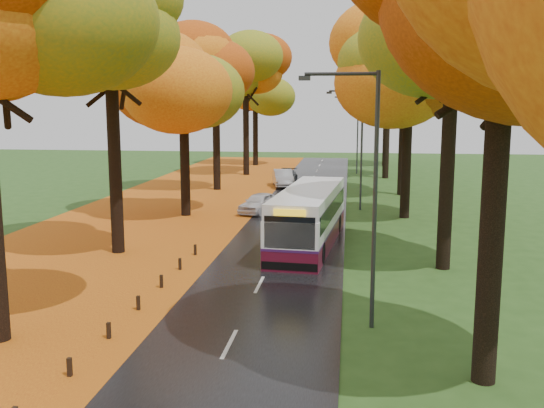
% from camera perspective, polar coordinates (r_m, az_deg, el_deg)
% --- Properties ---
extents(road, '(6.50, 90.00, 0.04)m').
position_cam_1_polar(road, '(36.44, 1.80, -1.72)').
color(road, black).
rests_on(road, ground).
extents(centre_line, '(0.12, 90.00, 0.01)m').
position_cam_1_polar(centre_line, '(36.44, 1.80, -1.68)').
color(centre_line, silver).
rests_on(centre_line, road).
extents(leaf_verge, '(12.00, 90.00, 0.02)m').
position_cam_1_polar(leaf_verge, '(38.34, -11.71, -1.37)').
color(leaf_verge, maroon).
rests_on(leaf_verge, ground).
extents(leaf_drift, '(0.90, 90.00, 0.01)m').
position_cam_1_polar(leaf_drift, '(36.85, -2.92, -1.57)').
color(leaf_drift, orange).
rests_on(leaf_drift, road).
extents(trees_left, '(9.20, 74.00, 13.88)m').
position_cam_1_polar(trees_left, '(39.21, -8.60, 12.93)').
color(trees_left, black).
rests_on(trees_left, ground).
extents(trees_right, '(9.30, 74.20, 13.96)m').
position_cam_1_polar(trees_right, '(37.82, 13.38, 13.16)').
color(trees_right, black).
rests_on(trees_right, ground).
extents(bollard_row, '(0.11, 23.51, 0.52)m').
position_cam_1_polar(bollard_row, '(18.16, -16.70, -12.83)').
color(bollard_row, black).
rests_on(bollard_row, ground).
extents(streetlamp_near, '(2.45, 0.18, 8.00)m').
position_cam_1_polar(streetlamp_near, '(18.76, 8.94, 2.25)').
color(streetlamp_near, '#333538').
rests_on(streetlamp_near, ground).
extents(streetlamp_mid, '(2.45, 0.18, 8.00)m').
position_cam_1_polar(streetlamp_mid, '(40.68, 8.09, 6.01)').
color(streetlamp_mid, '#333538').
rests_on(streetlamp_mid, ground).
extents(streetlamp_far, '(2.45, 0.18, 8.00)m').
position_cam_1_polar(streetlamp_far, '(62.66, 7.83, 7.14)').
color(streetlamp_far, '#333538').
rests_on(streetlamp_far, ground).
extents(bus, '(3.39, 10.93, 2.83)m').
position_cam_1_polar(bus, '(30.29, 3.51, -1.10)').
color(bus, '#500C1E').
rests_on(bus, road).
extents(car_white, '(2.68, 4.14, 1.31)m').
position_cam_1_polar(car_white, '(39.38, -1.20, 0.11)').
color(car_white, white).
rests_on(car_white, road).
extents(car_silver, '(2.40, 4.63, 1.45)m').
position_cam_1_polar(car_silver, '(52.18, 1.05, 2.46)').
color(car_silver, '#A2A5A9').
rests_on(car_silver, road).
extents(car_dark, '(1.81, 4.22, 1.21)m').
position_cam_1_polar(car_dark, '(54.37, 1.37, 2.60)').
color(car_dark, black).
rests_on(car_dark, road).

